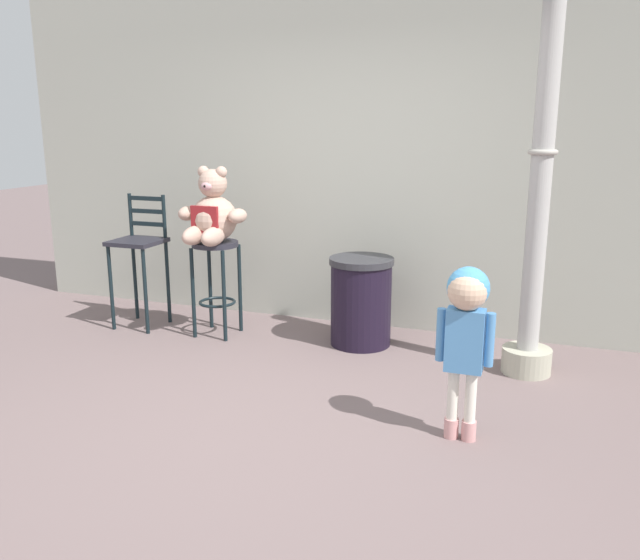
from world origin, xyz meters
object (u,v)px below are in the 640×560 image
teddy_bear (212,215)px  bar_chair_empty (140,250)px  child_walking (466,316)px  lamppost (537,228)px  bar_stool_with_teddy (216,269)px  trash_bin (361,301)px

teddy_bear → bar_chair_empty: bearing=177.1°
child_walking → lamppost: 1.24m
teddy_bear → lamppost: 2.47m
lamppost → bar_chair_empty: size_ratio=2.35×
teddy_bear → bar_chair_empty: (-0.73, 0.04, -0.34)m
bar_stool_with_teddy → child_walking: child_walking is taller
child_walking → lamppost: lamppost is taller
bar_stool_with_teddy → teddy_bear: (0.00, -0.03, 0.45)m
bar_stool_with_teddy → bar_chair_empty: bearing=179.5°
teddy_bear → child_walking: 2.48m
trash_bin → bar_chair_empty: 1.96m
lamppost → bar_chair_empty: 3.23m
trash_bin → child_walking: bearing=-54.1°
bar_stool_with_teddy → child_walking: size_ratio=0.80×
bar_stool_with_teddy → trash_bin: 1.22m
teddy_bear → trash_bin: size_ratio=0.86×
bar_stool_with_teddy → trash_bin: (1.19, 0.16, -0.20)m
bar_stool_with_teddy → trash_bin: bar_stool_with_teddy is taller
bar_chair_empty → lamppost: bearing=-0.8°
trash_bin → bar_chair_empty: bearing=-175.5°
bar_stool_with_teddy → child_walking: (2.17, -1.19, 0.16)m
child_walking → trash_bin: bearing=-82.7°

